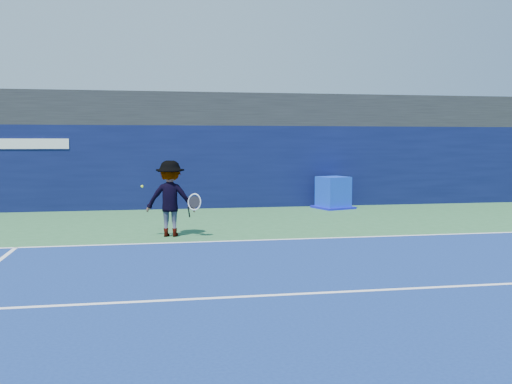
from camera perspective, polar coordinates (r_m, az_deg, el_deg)
The scene contains 8 objects.
ground at distance 11.00m, azimuth -0.09°, elevation -7.61°, with size 80.00×80.00×0.00m, color #2C6338.
baseline at distance 13.91m, azimuth -2.27°, elevation -4.91°, with size 24.00×0.10×0.01m, color white.
service_line at distance 9.10m, azimuth 2.17°, elevation -10.26°, with size 24.00×0.10×0.01m, color white.
stadium_band at distance 22.18m, azimuth -5.38°, elevation 8.07°, with size 36.00×3.00×1.20m, color black.
back_wall_assembly at distance 21.17m, azimuth -5.11°, elevation 2.54°, with size 36.00×1.03×3.00m.
equipment_cart at distance 20.92m, azimuth 7.72°, elevation -0.19°, with size 1.52×1.52×1.16m.
tennis_player at distance 14.71m, azimuth -8.55°, elevation -0.65°, with size 1.45×0.93×1.94m.
tennis_ball at distance 15.52m, azimuth -11.33°, elevation 0.56°, with size 0.07×0.07×0.07m.
Camera 1 is at (-1.89, -10.57, 2.40)m, focal length 40.00 mm.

